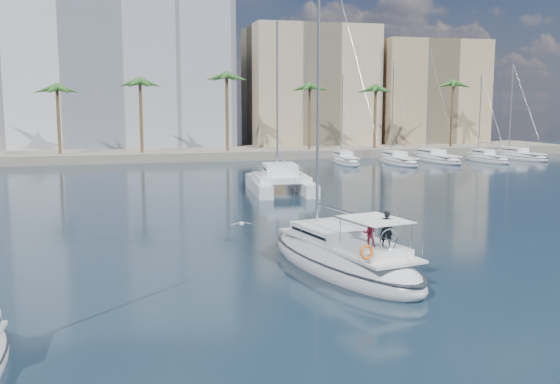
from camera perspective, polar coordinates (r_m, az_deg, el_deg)
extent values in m
plane|color=black|center=(31.54, 1.48, -6.48)|extent=(160.00, 160.00, 0.00)
cube|color=gray|center=(91.03, -9.06, 3.48)|extent=(120.00, 14.00, 1.20)
cube|color=silver|center=(102.58, -16.69, 11.26)|extent=(42.00, 16.00, 28.00)
cube|color=tan|center=(103.89, 2.67, 9.34)|extent=(20.00, 14.00, 20.00)
cube|color=tan|center=(109.59, 13.15, 8.56)|extent=(18.00, 12.00, 18.00)
cylinder|color=brown|center=(86.79, -8.88, 6.33)|extent=(0.44, 0.44, 10.50)
sphere|color=#2C5C22|center=(86.78, -8.95, 9.80)|extent=(3.60, 3.60, 3.60)
cylinder|color=brown|center=(96.21, 11.85, 6.44)|extent=(0.44, 0.44, 10.50)
sphere|color=#2C5C22|center=(96.20, 11.94, 9.56)|extent=(3.60, 3.60, 3.60)
ellipsoid|color=silver|center=(30.38, 5.74, -6.39)|extent=(6.18, 12.34, 2.45)
ellipsoid|color=black|center=(30.30, 5.75, -5.75)|extent=(6.24, 12.46, 0.18)
cube|color=silver|center=(29.98, 6.00, -4.76)|extent=(4.50, 9.23, 0.12)
cube|color=white|center=(31.03, 4.65, -3.62)|extent=(3.29, 4.31, 0.60)
cube|color=black|center=(31.02, 4.65, -3.58)|extent=(3.22, 3.87, 0.14)
cylinder|color=#B7BABF|center=(31.56, 3.51, 10.20)|extent=(0.15, 0.15, 15.49)
cylinder|color=#B7BABF|center=(29.95, 5.69, -1.72)|extent=(1.12, 4.69, 0.11)
cube|color=white|center=(28.09, 8.51, -5.20)|extent=(2.82, 3.36, 0.36)
cube|color=white|center=(27.71, 8.71, -2.49)|extent=(2.82, 3.36, 0.04)
torus|color=silver|center=(27.04, 9.93, -4.30)|extent=(0.95, 0.26, 0.96)
torus|color=#FF610D|center=(25.93, 7.93, -5.48)|extent=(0.66, 0.33, 0.64)
imported|color=black|center=(27.83, 9.69, -3.31)|extent=(0.67, 0.55, 1.57)
imported|color=maroon|center=(27.70, 8.18, -3.74)|extent=(0.68, 0.59, 1.18)
cube|color=silver|center=(56.09, -1.99, 0.60)|extent=(2.08, 10.34, 1.10)
cube|color=silver|center=(56.72, 1.96, 0.69)|extent=(2.08, 10.34, 1.10)
cube|color=white|center=(55.77, 0.08, 1.34)|extent=(5.01, 6.02, 0.50)
cube|color=white|center=(56.20, 0.00, 2.11)|extent=(3.08, 3.31, 1.00)
cube|color=black|center=(56.19, 0.00, 2.16)|extent=(3.07, 2.91, 0.18)
cylinder|color=#B7BABF|center=(57.39, -0.26, 8.59)|extent=(0.18, 0.18, 13.70)
ellipsoid|color=silver|center=(35.94, -3.54, -2.92)|extent=(0.24, 0.46, 0.22)
sphere|color=silver|center=(36.15, -3.61, -2.82)|extent=(0.12, 0.12, 0.12)
cube|color=gray|center=(35.88, -4.06, -2.89)|extent=(0.53, 0.19, 0.13)
cube|color=gray|center=(36.00, -3.03, -2.85)|extent=(0.53, 0.19, 0.13)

